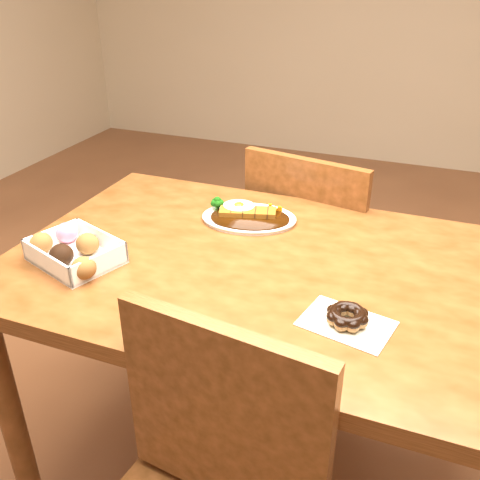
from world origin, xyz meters
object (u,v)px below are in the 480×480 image
(donut_box, at_px, (73,250))
(pon_de_ring, at_px, (347,317))
(katsu_curry_plate, at_px, (248,216))
(table, at_px, (261,297))
(chair_far, at_px, (316,257))

(donut_box, xyz_separation_m, pon_de_ring, (0.65, -0.01, -0.01))
(donut_box, relative_size, pon_de_ring, 1.25)
(katsu_curry_plate, bearing_deg, table, -60.95)
(katsu_curry_plate, height_order, donut_box, donut_box)
(table, height_order, chair_far, chair_far)
(pon_de_ring, bearing_deg, table, 144.58)
(table, xyz_separation_m, katsu_curry_plate, (-0.11, 0.20, 0.11))
(table, distance_m, donut_box, 0.46)
(chair_far, bearing_deg, donut_box, 68.92)
(katsu_curry_plate, height_order, pon_de_ring, katsu_curry_plate)
(donut_box, bearing_deg, pon_de_ring, -1.00)
(table, distance_m, pon_de_ring, 0.31)
(pon_de_ring, bearing_deg, chair_far, 107.51)
(table, relative_size, katsu_curry_plate, 4.22)
(katsu_curry_plate, bearing_deg, chair_far, 69.45)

